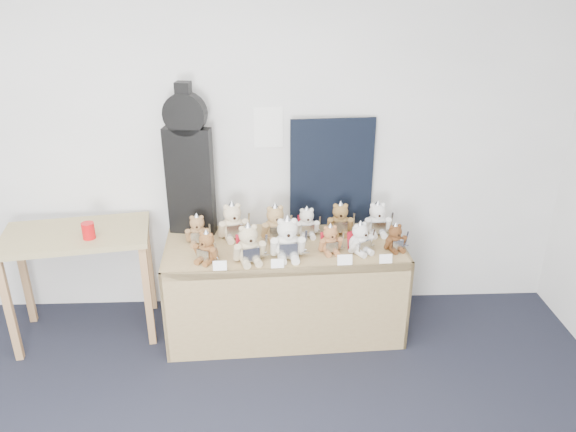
{
  "coord_description": "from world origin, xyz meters",
  "views": [
    {
      "loc": [
        0.73,
        -1.47,
        2.53
      ],
      "look_at": [
        0.87,
        2.0,
        0.97
      ],
      "focal_mm": 35.0,
      "sensor_mm": 36.0,
      "label": 1
    }
  ],
  "objects_px": {
    "display_table": "(285,268)",
    "teddy_back_centre_right": "(307,223)",
    "teddy_front_far_right": "(360,239)",
    "teddy_back_far_left": "(198,230)",
    "guitar_case": "(189,162)",
    "teddy_back_end": "(377,220)",
    "teddy_front_centre": "(288,240)",
    "teddy_front_right": "(330,240)",
    "teddy_back_right": "(340,220)",
    "teddy_back_left": "(233,223)",
    "red_cup": "(88,231)",
    "teddy_back_centre_left": "(275,224)",
    "side_table": "(78,249)",
    "teddy_front_end": "(395,238)",
    "teddy_front_far_left": "(207,248)",
    "teddy_front_left": "(249,245)"
  },
  "relations": [
    {
      "from": "guitar_case",
      "to": "teddy_back_left",
      "type": "relative_size",
      "value": 3.64
    },
    {
      "from": "guitar_case",
      "to": "teddy_front_left",
      "type": "distance_m",
      "value": 0.77
    },
    {
      "from": "red_cup",
      "to": "teddy_front_left",
      "type": "height_order",
      "value": "teddy_front_left"
    },
    {
      "from": "display_table",
      "to": "guitar_case",
      "type": "xyz_separation_m",
      "value": [
        -0.67,
        0.31,
        0.7
      ]
    },
    {
      "from": "teddy_back_left",
      "to": "teddy_back_centre_right",
      "type": "xyz_separation_m",
      "value": [
        0.54,
        0.02,
        -0.02
      ]
    },
    {
      "from": "teddy_front_centre",
      "to": "teddy_back_far_left",
      "type": "relative_size",
      "value": 1.36
    },
    {
      "from": "guitar_case",
      "to": "display_table",
      "type": "bearing_deg",
      "value": -14.75
    },
    {
      "from": "teddy_front_centre",
      "to": "teddy_back_far_left",
      "type": "height_order",
      "value": "teddy_front_centre"
    },
    {
      "from": "teddy_front_end",
      "to": "teddy_back_left",
      "type": "height_order",
      "value": "teddy_back_left"
    },
    {
      "from": "teddy_front_left",
      "to": "teddy_back_left",
      "type": "xyz_separation_m",
      "value": [
        -0.12,
        0.36,
        0.0
      ]
    },
    {
      "from": "teddy_back_centre_right",
      "to": "teddy_back_end",
      "type": "bearing_deg",
      "value": -4.61
    },
    {
      "from": "teddy_back_centre_left",
      "to": "teddy_back_end",
      "type": "bearing_deg",
      "value": -7.25
    },
    {
      "from": "teddy_front_centre",
      "to": "teddy_back_right",
      "type": "bearing_deg",
      "value": 39.42
    },
    {
      "from": "teddy_front_right",
      "to": "teddy_back_end",
      "type": "bearing_deg",
      "value": 26.65
    },
    {
      "from": "display_table",
      "to": "teddy_back_far_left",
      "type": "height_order",
      "value": "teddy_back_far_left"
    },
    {
      "from": "teddy_front_end",
      "to": "teddy_back_right",
      "type": "bearing_deg",
      "value": 124.8
    },
    {
      "from": "display_table",
      "to": "teddy_back_left",
      "type": "height_order",
      "value": "teddy_back_left"
    },
    {
      "from": "side_table",
      "to": "display_table",
      "type": "bearing_deg",
      "value": -12.13
    },
    {
      "from": "teddy_back_left",
      "to": "teddy_back_right",
      "type": "relative_size",
      "value": 1.14
    },
    {
      "from": "guitar_case",
      "to": "teddy_front_left",
      "type": "xyz_separation_m",
      "value": [
        0.42,
        -0.48,
        -0.42
      ]
    },
    {
      "from": "teddy_front_right",
      "to": "teddy_back_right",
      "type": "height_order",
      "value": "teddy_back_right"
    },
    {
      "from": "teddy_back_left",
      "to": "teddy_back_end",
      "type": "bearing_deg",
      "value": -13.39
    },
    {
      "from": "teddy_back_right",
      "to": "teddy_back_left",
      "type": "bearing_deg",
      "value": -174.01
    },
    {
      "from": "teddy_front_far_right",
      "to": "teddy_front_centre",
      "type": "bearing_deg",
      "value": 154.54
    },
    {
      "from": "teddy_front_far_right",
      "to": "teddy_back_centre_left",
      "type": "height_order",
      "value": "teddy_back_centre_left"
    },
    {
      "from": "teddy_front_centre",
      "to": "teddy_back_right",
      "type": "distance_m",
      "value": 0.55
    },
    {
      "from": "display_table",
      "to": "teddy_back_centre_right",
      "type": "xyz_separation_m",
      "value": [
        0.17,
        0.21,
        0.25
      ]
    },
    {
      "from": "teddy_front_right",
      "to": "teddy_back_centre_left",
      "type": "relative_size",
      "value": 0.77
    },
    {
      "from": "side_table",
      "to": "teddy_front_right",
      "type": "xyz_separation_m",
      "value": [
        1.77,
        -0.13,
        0.1
      ]
    },
    {
      "from": "side_table",
      "to": "teddy_back_centre_right",
      "type": "xyz_separation_m",
      "value": [
        1.63,
        0.13,
        0.11
      ]
    },
    {
      "from": "teddy_front_end",
      "to": "teddy_back_end",
      "type": "bearing_deg",
      "value": 90.48
    },
    {
      "from": "teddy_front_left",
      "to": "side_table",
      "type": "bearing_deg",
      "value": 153.93
    },
    {
      "from": "teddy_back_right",
      "to": "teddy_back_end",
      "type": "distance_m",
      "value": 0.27
    },
    {
      "from": "display_table",
      "to": "teddy_back_end",
      "type": "relative_size",
      "value": 6.22
    },
    {
      "from": "teddy_front_far_left",
      "to": "teddy_front_far_right",
      "type": "xyz_separation_m",
      "value": [
        1.05,
        0.08,
        0.0
      ]
    },
    {
      "from": "teddy_front_end",
      "to": "teddy_front_right",
      "type": "bearing_deg",
      "value": 165.84
    },
    {
      "from": "teddy_back_end",
      "to": "teddy_front_centre",
      "type": "bearing_deg",
      "value": -154.87
    },
    {
      "from": "red_cup",
      "to": "teddy_back_right",
      "type": "bearing_deg",
      "value": 8.45
    },
    {
      "from": "guitar_case",
      "to": "teddy_back_end",
      "type": "bearing_deg",
      "value": 6.24
    },
    {
      "from": "display_table",
      "to": "teddy_front_end",
      "type": "bearing_deg",
      "value": -5.76
    },
    {
      "from": "red_cup",
      "to": "teddy_back_far_left",
      "type": "relative_size",
      "value": 0.47
    },
    {
      "from": "side_table",
      "to": "guitar_case",
      "type": "bearing_deg",
      "value": 7.4
    },
    {
      "from": "teddy_front_far_left",
      "to": "teddy_back_centre_right",
      "type": "distance_m",
      "value": 0.78
    },
    {
      "from": "teddy_back_centre_left",
      "to": "teddy_back_end",
      "type": "height_order",
      "value": "teddy_back_centre_left"
    },
    {
      "from": "teddy_front_end",
      "to": "teddy_back_end",
      "type": "xyz_separation_m",
      "value": [
        -0.08,
        0.26,
        0.02
      ]
    },
    {
      "from": "teddy_back_left",
      "to": "guitar_case",
      "type": "bearing_deg",
      "value": 143.49
    },
    {
      "from": "red_cup",
      "to": "teddy_front_far_left",
      "type": "relative_size",
      "value": 0.47
    },
    {
      "from": "red_cup",
      "to": "teddy_front_end",
      "type": "height_order",
      "value": "red_cup"
    },
    {
      "from": "red_cup",
      "to": "teddy_back_far_left",
      "type": "xyz_separation_m",
      "value": [
        0.72,
        0.14,
        -0.08
      ]
    },
    {
      "from": "teddy_front_far_right",
      "to": "teddy_back_far_left",
      "type": "bearing_deg",
      "value": 138.74
    }
  ]
}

